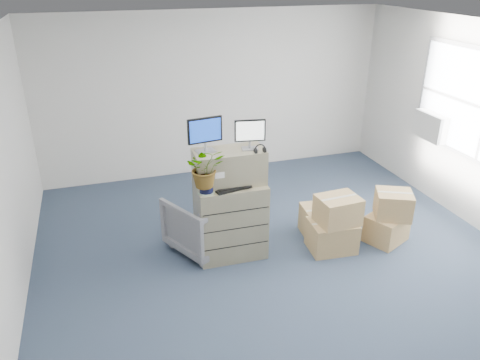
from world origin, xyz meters
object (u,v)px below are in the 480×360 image
(monitor_right, at_px, (250,133))
(water_bottle, at_px, (232,172))
(monitor_left, at_px, (205,133))
(office_chair, at_px, (204,220))
(filing_cabinet_lower, at_px, (231,220))
(keyboard, at_px, (233,187))
(potted_plant, at_px, (206,172))

(monitor_right, relative_size, water_bottle, 1.40)
(monitor_left, xyz_separation_m, office_chair, (-0.02, 0.16, -1.24))
(monitor_right, distance_m, water_bottle, 0.54)
(monitor_left, bearing_deg, monitor_right, -16.28)
(monitor_right, height_order, office_chair, monitor_right)
(filing_cabinet_lower, bearing_deg, keyboard, -90.12)
(monitor_right, xyz_separation_m, water_bottle, (-0.20, 0.06, -0.50))
(monitor_left, distance_m, water_bottle, 0.62)
(monitor_right, bearing_deg, monitor_left, -178.60)
(monitor_left, distance_m, office_chair, 1.25)
(keyboard, distance_m, potted_plant, 0.42)
(monitor_left, xyz_separation_m, monitor_right, (0.53, -0.08, -0.03))
(keyboard, relative_size, office_chair, 0.57)
(monitor_left, bearing_deg, keyboard, -45.13)
(monitor_left, bearing_deg, water_bottle, -11.72)
(monitor_left, height_order, water_bottle, monitor_left)
(monitor_left, relative_size, office_chair, 0.51)
(water_bottle, xyz_separation_m, potted_plant, (-0.38, -0.21, 0.13))
(water_bottle, bearing_deg, keyboard, -105.07)
(water_bottle, height_order, office_chair, water_bottle)
(office_chair, bearing_deg, monitor_left, 69.74)
(filing_cabinet_lower, bearing_deg, potted_plant, -156.48)
(filing_cabinet_lower, bearing_deg, water_bottle, 56.59)
(filing_cabinet_lower, height_order, monitor_right, monitor_right)
(filing_cabinet_lower, xyz_separation_m, office_chair, (-0.29, 0.24, -0.08))
(keyboard, xyz_separation_m, water_bottle, (0.05, 0.18, 0.12))
(monitor_right, relative_size, office_chair, 0.44)
(filing_cabinet_lower, xyz_separation_m, water_bottle, (0.05, 0.07, 0.63))
(filing_cabinet_lower, bearing_deg, monitor_left, 163.32)
(monitor_left, distance_m, monitor_right, 0.53)
(filing_cabinet_lower, distance_m, water_bottle, 0.63)
(monitor_left, relative_size, keyboard, 0.90)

